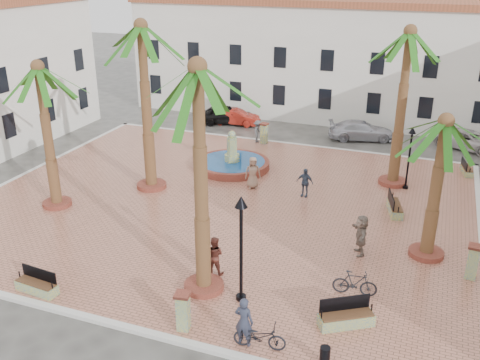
{
  "coord_description": "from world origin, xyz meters",
  "views": [
    {
      "loc": [
        10.17,
        -24.25,
        12.35
      ],
      "look_at": [
        1.0,
        0.0,
        1.6
      ],
      "focal_mm": 40.0,
      "sensor_mm": 36.0,
      "label": 1
    }
  ],
  "objects_px": {
    "pedestrian_fountain_a": "(253,173)",
    "car_silver": "(361,130)",
    "palm_s": "(198,93)",
    "bicycle_b": "(355,283)",
    "fountain": "(232,163)",
    "lamppost_e": "(410,147)",
    "pedestrian_fountain_b": "(305,182)",
    "pedestrian_north": "(258,131)",
    "bicycle_a": "(260,336)",
    "palm_sw": "(40,83)",
    "palm_e": "(443,140)",
    "cyclist_a": "(244,322)",
    "lamppost_s": "(241,231)",
    "litter_bin": "(325,356)",
    "bollard_n": "(264,133)",
    "car_white": "(469,140)",
    "car_black": "(226,114)",
    "bench_ne": "(466,170)",
    "bollard_se": "(183,311)",
    "pedestrian_east": "(361,235)",
    "car_red": "(236,117)",
    "bench_e": "(394,208)",
    "palm_ne": "(408,49)",
    "bench_s": "(37,286)",
    "bollard_e": "(473,261)",
    "palm_nw": "(142,44)",
    "bench_se": "(346,318)"
  },
  "relations": [
    {
      "from": "bollard_e",
      "to": "palm_e",
      "type": "bearing_deg",
      "value": 144.87
    },
    {
      "from": "palm_sw",
      "to": "car_white",
      "type": "height_order",
      "value": "palm_sw"
    },
    {
      "from": "car_black",
      "to": "bench_ne",
      "type": "bearing_deg",
      "value": -126.92
    },
    {
      "from": "bench_s",
      "to": "lamppost_e",
      "type": "bearing_deg",
      "value": 56.26
    },
    {
      "from": "bollard_n",
      "to": "car_black",
      "type": "distance_m",
      "value": 6.14
    },
    {
      "from": "palm_nw",
      "to": "bench_se",
      "type": "bearing_deg",
      "value": -33.98
    },
    {
      "from": "bench_e",
      "to": "lamppost_e",
      "type": "bearing_deg",
      "value": -18.73
    },
    {
      "from": "palm_ne",
      "to": "car_red",
      "type": "distance_m",
      "value": 17.27
    },
    {
      "from": "pedestrian_fountain_a",
      "to": "pedestrian_north",
      "type": "bearing_deg",
      "value": 80.69
    },
    {
      "from": "fountain",
      "to": "pedestrian_fountain_a",
      "type": "height_order",
      "value": "fountain"
    },
    {
      "from": "bollard_n",
      "to": "bicycle_b",
      "type": "height_order",
      "value": "bollard_n"
    },
    {
      "from": "car_white",
      "to": "fountain",
      "type": "bearing_deg",
      "value": 149.47
    },
    {
      "from": "bollard_se",
      "to": "bicycle_a",
      "type": "bearing_deg",
      "value": 0.0
    },
    {
      "from": "bench_e",
      "to": "bench_ne",
      "type": "distance_m",
      "value": 8.05
    },
    {
      "from": "bench_se",
      "to": "pedestrian_fountain_a",
      "type": "height_order",
      "value": "pedestrian_fountain_a"
    },
    {
      "from": "bicycle_b",
      "to": "car_white",
      "type": "xyz_separation_m",
      "value": [
        4.48,
        20.78,
        -0.02
      ]
    },
    {
      "from": "bench_ne",
      "to": "car_red",
      "type": "relative_size",
      "value": 0.43
    },
    {
      "from": "pedestrian_fountain_b",
      "to": "pedestrian_north",
      "type": "distance_m",
      "value": 9.74
    },
    {
      "from": "pedestrian_fountain_b",
      "to": "pedestrian_east",
      "type": "relative_size",
      "value": 0.86
    },
    {
      "from": "fountain",
      "to": "pedestrian_fountain_b",
      "type": "relative_size",
      "value": 2.88
    },
    {
      "from": "palm_e",
      "to": "palm_ne",
      "type": "bearing_deg",
      "value": 105.99
    },
    {
      "from": "lamppost_e",
      "to": "bench_e",
      "type": "bearing_deg",
      "value": -94.45
    },
    {
      "from": "fountain",
      "to": "lamppost_s",
      "type": "distance_m",
      "value": 14.35
    },
    {
      "from": "palm_sw",
      "to": "palm_e",
      "type": "height_order",
      "value": "palm_sw"
    },
    {
      "from": "palm_s",
      "to": "cyclist_a",
      "type": "distance_m",
      "value": 7.91
    },
    {
      "from": "pedestrian_fountain_a",
      "to": "car_white",
      "type": "xyz_separation_m",
      "value": [
        11.74,
        12.18,
        -0.43
      ]
    },
    {
      "from": "bollard_se",
      "to": "bicycle_a",
      "type": "height_order",
      "value": "bollard_se"
    },
    {
      "from": "palm_ne",
      "to": "bench_e",
      "type": "height_order",
      "value": "palm_ne"
    },
    {
      "from": "bench_se",
      "to": "bicycle_a",
      "type": "relative_size",
      "value": 1.12
    },
    {
      "from": "fountain",
      "to": "pedestrian_fountain_a",
      "type": "xyz_separation_m",
      "value": [
        2.27,
        -2.53,
        0.6
      ]
    },
    {
      "from": "bicycle_a",
      "to": "pedestrian_east",
      "type": "height_order",
      "value": "pedestrian_east"
    },
    {
      "from": "litter_bin",
      "to": "cyclist_a",
      "type": "relative_size",
      "value": 0.36
    },
    {
      "from": "car_white",
      "to": "litter_bin",
      "type": "bearing_deg",
      "value": -165.76
    },
    {
      "from": "palm_e",
      "to": "bollard_se",
      "type": "distance_m",
      "value": 12.38
    },
    {
      "from": "bench_se",
      "to": "car_black",
      "type": "distance_m",
      "value": 26.45
    },
    {
      "from": "palm_s",
      "to": "bicycle_b",
      "type": "height_order",
      "value": "palm_s"
    },
    {
      "from": "bicycle_b",
      "to": "cyclist_a",
      "type": "bearing_deg",
      "value": 138.54
    },
    {
      "from": "cyclist_a",
      "to": "lamppost_s",
      "type": "bearing_deg",
      "value": -63.45
    },
    {
      "from": "bollard_n",
      "to": "car_silver",
      "type": "xyz_separation_m",
      "value": [
        6.29,
        3.78,
        -0.22
      ]
    },
    {
      "from": "pedestrian_fountain_a",
      "to": "car_silver",
      "type": "xyz_separation_m",
      "value": [
        4.36,
        11.65,
        -0.39
      ]
    },
    {
      "from": "bench_e",
      "to": "pedestrian_east",
      "type": "height_order",
      "value": "pedestrian_east"
    },
    {
      "from": "litter_bin",
      "to": "bicycle_a",
      "type": "relative_size",
      "value": 0.37
    },
    {
      "from": "bench_s",
      "to": "car_silver",
      "type": "xyz_separation_m",
      "value": [
        8.86,
        24.49,
        0.27
      ]
    },
    {
      "from": "bollard_n",
      "to": "pedestrian_north",
      "type": "xyz_separation_m",
      "value": [
        -0.5,
        0.07,
        0.04
      ]
    },
    {
      "from": "bench_e",
      "to": "car_red",
      "type": "distance_m",
      "value": 18.48
    },
    {
      "from": "fountain",
      "to": "bicycle_a",
      "type": "distance_m",
      "value": 16.94
    },
    {
      "from": "fountain",
      "to": "lamppost_e",
      "type": "bearing_deg",
      "value": 2.65
    },
    {
      "from": "bicycle_a",
      "to": "bicycle_b",
      "type": "distance_m",
      "value": 4.92
    },
    {
      "from": "palm_s",
      "to": "car_red",
      "type": "relative_size",
      "value": 2.41
    },
    {
      "from": "litter_bin",
      "to": "cyclist_a",
      "type": "xyz_separation_m",
      "value": [
        -2.79,
        0.0,
        0.59
      ]
    }
  ]
}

